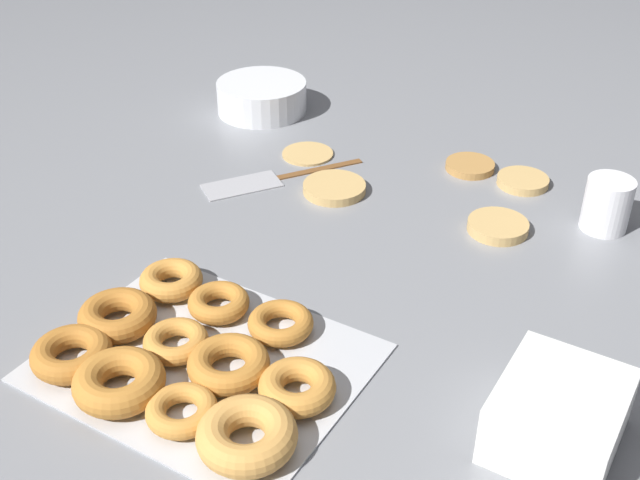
{
  "coord_description": "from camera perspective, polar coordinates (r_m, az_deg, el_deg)",
  "views": [
    {
      "loc": [
        0.48,
        -0.95,
        0.66
      ],
      "look_at": [
        -0.01,
        -0.13,
        0.04
      ],
      "focal_mm": 45.0,
      "sensor_mm": 36.0,
      "label": 1
    }
  ],
  "objects": [
    {
      "name": "spatula",
      "position": [
        1.37,
        -4.31,
        4.19
      ],
      "size": [
        0.2,
        0.26,
        0.01
      ],
      "rotation": [
        0.0,
        0.0,
        4.1
      ],
      "color": "brown",
      "rests_on": "ground_plane"
    },
    {
      "name": "batter_bowl",
      "position": [
        1.63,
        -4.16,
        10.13
      ],
      "size": [
        0.18,
        0.18,
        0.06
      ],
      "color": "white",
      "rests_on": "ground_plane"
    },
    {
      "name": "pancake_1",
      "position": [
        1.46,
        -0.89,
        6.22
      ],
      "size": [
        0.09,
        0.09,
        0.01
      ],
      "primitive_type": "cylinder",
      "color": "tan",
      "rests_on": "ground_plane"
    },
    {
      "name": "ground_plane",
      "position": [
        1.26,
        3.52,
        1.18
      ],
      "size": [
        3.0,
        3.0,
        0.0
      ],
      "primitive_type": "plane",
      "color": "gray"
    },
    {
      "name": "pancake_0",
      "position": [
        1.34,
        1.03,
        3.72
      ],
      "size": [
        0.1,
        0.1,
        0.01
      ],
      "primitive_type": "cylinder",
      "color": "tan",
      "rests_on": "ground_plane"
    },
    {
      "name": "pancake_2",
      "position": [
        1.4,
        14.22,
        4.1
      ],
      "size": [
        0.09,
        0.09,
        0.01
      ],
      "primitive_type": "cylinder",
      "color": "tan",
      "rests_on": "ground_plane"
    },
    {
      "name": "pancake_3",
      "position": [
        1.26,
        12.53,
        0.96
      ],
      "size": [
        0.09,
        0.09,
        0.02
      ],
      "primitive_type": "cylinder",
      "color": "tan",
      "rests_on": "ground_plane"
    },
    {
      "name": "container_stack",
      "position": [
        0.91,
        16.58,
        -11.89
      ],
      "size": [
        0.13,
        0.15,
        0.08
      ],
      "color": "white",
      "rests_on": "ground_plane"
    },
    {
      "name": "donut_tray",
      "position": [
        0.99,
        -9.34,
        -8.35
      ],
      "size": [
        0.38,
        0.3,
        0.04
      ],
      "color": "silver",
      "rests_on": "ground_plane"
    },
    {
      "name": "pancake_4",
      "position": [
        1.43,
        10.62,
        5.2
      ],
      "size": [
        0.09,
        0.09,
        0.01
      ],
      "primitive_type": "cylinder",
      "color": "#B27F42",
      "rests_on": "ground_plane"
    },
    {
      "name": "paper_cup",
      "position": [
        1.3,
        19.75,
        2.41
      ],
      "size": [
        0.07,
        0.07,
        0.08
      ],
      "color": "white",
      "rests_on": "ground_plane"
    }
  ]
}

